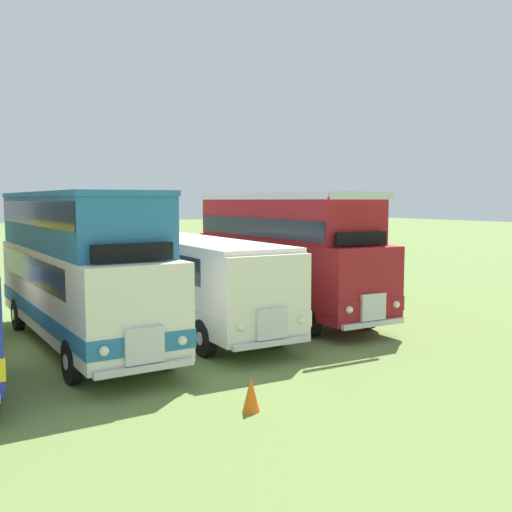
{
  "coord_description": "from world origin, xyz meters",
  "views": [
    {
      "loc": [
        -2.74,
        -17.47,
        4.26
      ],
      "look_at": [
        8.09,
        -0.17,
        2.33
      ],
      "focal_mm": 41.5,
      "sensor_mm": 36.0,
      "label": 1
    }
  ],
  "objects_px": {
    "bus_fourth_in_row": "(78,262)",
    "bus_sixth_in_row": "(284,252)",
    "bus_fifth_in_row": "(191,276)",
    "cone_far_end": "(251,394)"
  },
  "relations": [
    {
      "from": "bus_fourth_in_row",
      "to": "bus_sixth_in_row",
      "type": "xyz_separation_m",
      "value": [
        7.7,
        0.58,
        -0.11
      ]
    },
    {
      "from": "bus_sixth_in_row",
      "to": "cone_far_end",
      "type": "relative_size",
      "value": 13.92
    },
    {
      "from": "bus_fourth_in_row",
      "to": "cone_far_end",
      "type": "height_order",
      "value": "bus_fourth_in_row"
    },
    {
      "from": "cone_far_end",
      "to": "bus_sixth_in_row",
      "type": "bearing_deg",
      "value": 51.63
    },
    {
      "from": "bus_sixth_in_row",
      "to": "cone_far_end",
      "type": "xyz_separation_m",
      "value": [
        -6.28,
        -7.94,
        -2.0
      ]
    },
    {
      "from": "bus_fourth_in_row",
      "to": "bus_fifth_in_row",
      "type": "bearing_deg",
      "value": 6.3
    },
    {
      "from": "bus_fourth_in_row",
      "to": "cone_far_end",
      "type": "relative_size",
      "value": 14.43
    },
    {
      "from": "bus_fourth_in_row",
      "to": "bus_sixth_in_row",
      "type": "distance_m",
      "value": 7.72
    },
    {
      "from": "bus_fifth_in_row",
      "to": "cone_far_end",
      "type": "xyz_separation_m",
      "value": [
        -2.44,
        -7.78,
        -1.4
      ]
    },
    {
      "from": "bus_fifth_in_row",
      "to": "bus_sixth_in_row",
      "type": "height_order",
      "value": "bus_sixth_in_row"
    }
  ]
}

